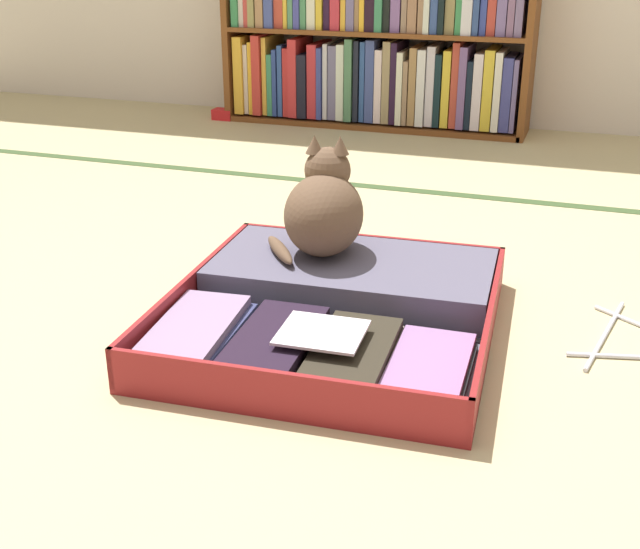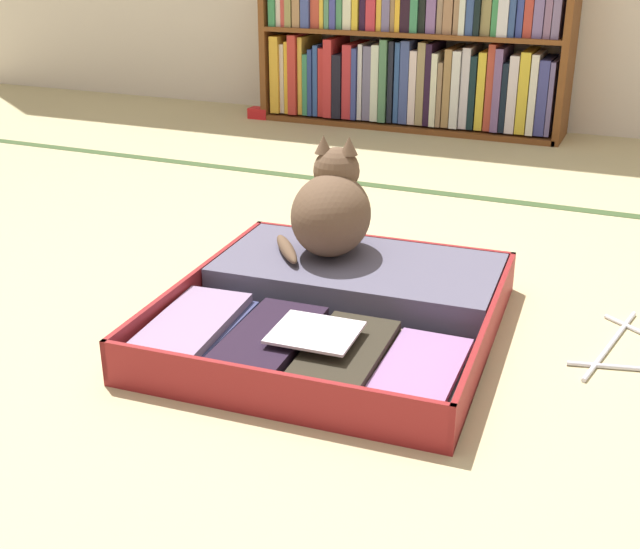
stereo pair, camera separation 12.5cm
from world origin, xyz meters
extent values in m
plane|color=tan|center=(0.00, 0.00, 0.00)|extent=(10.00, 10.00, 0.00)
cube|color=#39502A|center=(0.00, 1.26, 0.00)|extent=(4.80, 0.05, 0.00)
cube|color=brown|center=(-1.09, 2.24, 0.43)|extent=(0.03, 0.28, 0.85)
cube|color=brown|center=(0.28, 2.24, 0.43)|extent=(0.03, 0.28, 0.85)
cube|color=brown|center=(-0.40, 2.24, 0.01)|extent=(1.38, 0.28, 0.02)
cube|color=brown|center=(-0.40, 2.24, 0.43)|extent=(1.35, 0.28, 0.02)
cube|color=gold|center=(-1.04, 2.23, 0.21)|extent=(0.04, 0.24, 0.36)
cube|color=beige|center=(-1.01, 2.25, 0.19)|extent=(0.02, 0.24, 0.32)
cube|color=gold|center=(-0.98, 2.24, 0.20)|extent=(0.02, 0.24, 0.33)
cube|color=red|center=(-0.95, 2.23, 0.22)|extent=(0.04, 0.24, 0.37)
cube|color=gold|center=(-0.91, 2.25, 0.21)|extent=(0.02, 0.24, 0.36)
cube|color=#367F57|center=(-0.88, 2.24, 0.18)|extent=(0.02, 0.24, 0.28)
cube|color=navy|center=(-0.86, 2.24, 0.19)|extent=(0.02, 0.24, 0.31)
cube|color=#2E4E95|center=(-0.83, 2.24, 0.20)|extent=(0.02, 0.24, 0.32)
cube|color=red|center=(-0.80, 2.24, 0.19)|extent=(0.03, 0.24, 0.31)
cube|color=red|center=(-0.77, 2.23, 0.21)|extent=(0.04, 0.24, 0.36)
cube|color=black|center=(-0.72, 2.23, 0.18)|extent=(0.04, 0.24, 0.29)
cube|color=#BB2C33|center=(-0.67, 2.24, 0.20)|extent=(0.04, 0.24, 0.34)
cube|color=#364089|center=(-0.64, 2.23, 0.19)|extent=(0.02, 0.24, 0.32)
cube|color=silver|center=(-0.61, 2.25, 0.20)|extent=(0.02, 0.24, 0.34)
cube|color=slate|center=(-0.58, 2.25, 0.20)|extent=(0.04, 0.24, 0.33)
cube|color=silver|center=(-0.54, 2.24, 0.20)|extent=(0.04, 0.24, 0.34)
cube|color=#477853|center=(-0.50, 2.23, 0.22)|extent=(0.03, 0.24, 0.37)
cube|color=black|center=(-0.46, 2.24, 0.21)|extent=(0.02, 0.24, 0.36)
cube|color=#294C8F|center=(-0.44, 2.25, 0.21)|extent=(0.02, 0.24, 0.36)
cube|color=#3A498A|center=(-0.40, 2.24, 0.22)|extent=(0.04, 0.24, 0.36)
cube|color=silver|center=(-0.36, 2.24, 0.20)|extent=(0.03, 0.24, 0.32)
cube|color=#97835B|center=(-0.32, 2.24, 0.21)|extent=(0.03, 0.24, 0.36)
cube|color=#25142D|center=(-0.29, 2.24, 0.21)|extent=(0.03, 0.24, 0.36)
cube|color=beige|center=(-0.26, 2.23, 0.19)|extent=(0.03, 0.24, 0.32)
cube|color=#98795A|center=(-0.24, 2.24, 0.17)|extent=(0.02, 0.24, 0.28)
cube|color=#A17B4B|center=(-0.20, 2.24, 0.20)|extent=(0.03, 0.24, 0.34)
cube|color=silver|center=(-0.17, 2.23, 0.20)|extent=(0.04, 0.24, 0.33)
cube|color=silver|center=(-0.13, 2.25, 0.21)|extent=(0.04, 0.24, 0.35)
cube|color=#14272C|center=(-0.09, 2.24, 0.19)|extent=(0.03, 0.24, 0.31)
cube|color=gold|center=(-0.06, 2.25, 0.20)|extent=(0.03, 0.24, 0.33)
cube|color=#B74130|center=(-0.02, 2.25, 0.22)|extent=(0.03, 0.24, 0.37)
cube|color=slate|center=(0.02, 2.24, 0.21)|extent=(0.03, 0.24, 0.35)
cube|color=black|center=(0.05, 2.24, 0.18)|extent=(0.02, 0.24, 0.29)
cube|color=silver|center=(0.08, 2.24, 0.20)|extent=(0.04, 0.24, 0.33)
cube|color=gold|center=(0.13, 2.24, 0.21)|extent=(0.04, 0.24, 0.34)
cube|color=silver|center=(0.17, 2.23, 0.20)|extent=(0.03, 0.24, 0.34)
cube|color=#3C408A|center=(0.21, 2.24, 0.19)|extent=(0.04, 0.24, 0.32)
cube|color=slate|center=(0.24, 2.24, 0.19)|extent=(0.02, 0.24, 0.31)
cube|color=maroon|center=(0.09, -0.06, 0.01)|extent=(0.72, 0.42, 0.01)
cube|color=maroon|center=(0.10, -0.25, 0.05)|extent=(0.70, 0.05, 0.10)
cube|color=maroon|center=(-0.26, -0.08, 0.05)|extent=(0.03, 0.38, 0.10)
cube|color=maroon|center=(0.43, -0.04, 0.05)|extent=(0.03, 0.38, 0.10)
cube|color=#4C505D|center=(0.09, -0.06, 0.02)|extent=(0.70, 0.40, 0.01)
cube|color=maroon|center=(0.07, 0.32, 0.01)|extent=(0.72, 0.42, 0.01)
cube|color=maroon|center=(0.06, 0.51, 0.05)|extent=(0.70, 0.05, 0.10)
cube|color=maroon|center=(-0.28, 0.30, 0.05)|extent=(0.03, 0.38, 0.10)
cube|color=maroon|center=(0.41, 0.34, 0.05)|extent=(0.03, 0.38, 0.10)
cube|color=#4C505D|center=(0.07, 0.32, 0.02)|extent=(0.70, 0.40, 0.01)
cylinder|color=black|center=(0.08, 0.13, 0.02)|extent=(0.68, 0.05, 0.02)
cube|color=#2A2F21|center=(-0.15, -0.08, 0.03)|extent=(0.17, 0.28, 0.01)
cube|color=white|center=(-0.15, -0.08, 0.04)|extent=(0.18, 0.32, 0.01)
cube|color=navy|center=(-0.16, -0.07, 0.05)|extent=(0.17, 0.34, 0.01)
cube|color=gray|center=(-0.16, -0.08, 0.07)|extent=(0.18, 0.34, 0.02)
cube|color=slate|center=(0.00, -0.08, 0.03)|extent=(0.16, 0.28, 0.01)
cube|color=slate|center=(0.00, -0.06, 0.04)|extent=(0.15, 0.27, 0.02)
cube|color=black|center=(0.01, -0.06, 0.06)|extent=(0.17, 0.32, 0.02)
cube|color=silver|center=(0.17, -0.05, 0.03)|extent=(0.18, 0.30, 0.01)
cube|color=#735F59|center=(0.18, -0.05, 0.04)|extent=(0.17, 0.34, 0.01)
cube|color=#2F291F|center=(0.18, -0.06, 0.06)|extent=(0.17, 0.34, 0.02)
cube|color=black|center=(0.34, -0.05, 0.03)|extent=(0.16, 0.30, 0.02)
cube|color=#93689D|center=(0.33, -0.05, 0.05)|extent=(0.16, 0.33, 0.01)
cube|color=white|center=(0.11, -0.05, 0.09)|extent=(0.18, 0.16, 0.01)
cube|color=#575368|center=(0.07, 0.32, 0.06)|extent=(0.69, 0.39, 0.09)
torus|color=white|center=(-0.01, 0.32, 0.10)|extent=(0.10, 0.10, 0.01)
cylinder|color=black|center=(-0.14, 0.48, 0.05)|extent=(0.02, 0.02, 0.09)
cylinder|color=black|center=(0.25, 0.50, 0.05)|extent=(0.02, 0.02, 0.09)
cube|color=green|center=(-0.06, -0.25, 0.07)|extent=(0.03, 0.00, 0.02)
cube|color=white|center=(0.08, -0.24, 0.03)|extent=(0.03, 0.00, 0.02)
cube|color=yellow|center=(0.16, -0.24, 0.06)|extent=(0.04, 0.00, 0.02)
ellipsoid|color=brown|center=(-0.02, 0.35, 0.20)|extent=(0.23, 0.28, 0.20)
ellipsoid|color=brown|center=(-0.03, 0.41, 0.16)|extent=(0.15, 0.11, 0.11)
sphere|color=brown|center=(-0.03, 0.40, 0.30)|extent=(0.12, 0.12, 0.12)
cone|color=brown|center=(0.01, 0.40, 0.36)|extent=(0.04, 0.04, 0.04)
cone|color=brown|center=(-0.06, 0.39, 0.36)|extent=(0.04, 0.04, 0.04)
sphere|color=#D9D142|center=(-0.01, 0.45, 0.30)|extent=(0.02, 0.02, 0.02)
sphere|color=#D9D142|center=(-0.05, 0.45, 0.30)|extent=(0.02, 0.02, 0.02)
ellipsoid|color=brown|center=(-0.11, 0.29, 0.12)|extent=(0.14, 0.17, 0.03)
cylinder|color=silver|center=(0.67, 0.30, 0.01)|extent=(0.08, 0.37, 0.01)
cylinder|color=silver|center=(0.69, 0.20, 0.00)|extent=(0.20, 0.06, 0.01)
cube|color=red|center=(-1.13, 2.13, 0.03)|extent=(0.10, 0.07, 0.05)
camera|label=1|loc=(0.59, -1.45, 0.84)|focal=45.80mm
camera|label=2|loc=(0.70, -1.41, 0.84)|focal=45.80mm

